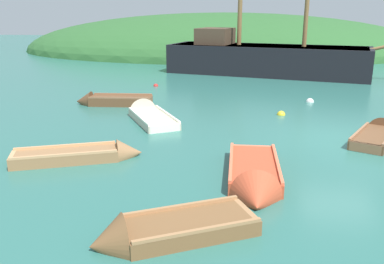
% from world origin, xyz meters
% --- Properties ---
extents(ground_plane, '(120.00, 120.00, 0.00)m').
position_xyz_m(ground_plane, '(0.00, 0.00, 0.00)').
color(ground_plane, '#2D6B60').
extents(shore_hill, '(43.89, 26.94, 8.13)m').
position_xyz_m(shore_hill, '(-5.48, 32.70, 0.00)').
color(shore_hill, '#2D602D').
rests_on(shore_hill, ground).
extents(sailing_ship, '(16.01, 7.18, 10.85)m').
position_xyz_m(sailing_ship, '(-1.90, 15.12, 0.74)').
color(sailing_ship, black).
rests_on(sailing_ship, ground).
extents(rowboat_far, '(3.35, 2.40, 1.07)m').
position_xyz_m(rowboat_far, '(-4.91, -6.85, 0.10)').
color(rowboat_far, brown).
rests_on(rowboat_far, ground).
extents(rowboat_outer_left, '(2.83, 3.85, 1.17)m').
position_xyz_m(rowboat_outer_left, '(-7.19, 2.18, 0.08)').
color(rowboat_outer_left, beige).
rests_on(rowboat_outer_left, ground).
extents(rowboat_outer_right, '(3.55, 1.14, 0.95)m').
position_xyz_m(rowboat_outer_right, '(-9.47, 4.43, 0.14)').
color(rowboat_outer_right, brown).
rests_on(rowboat_outer_right, ground).
extents(rowboat_portside, '(3.77, 2.13, 0.88)m').
position_xyz_m(rowboat_portside, '(-7.96, -2.84, 0.10)').
color(rowboat_portside, '#9E7047').
rests_on(rowboat_portside, ground).
extents(rowboat_center, '(1.30, 3.70, 1.22)m').
position_xyz_m(rowboat_center, '(-3.09, -4.05, 0.11)').
color(rowboat_center, '#C64C2D').
rests_on(rowboat_center, ground).
extents(rowboat_near_dock, '(2.39, 3.27, 0.99)m').
position_xyz_m(rowboat_near_dock, '(1.17, 0.31, 0.10)').
color(rowboat_near_dock, brown).
rests_on(rowboat_near_dock, ground).
extents(buoy_white, '(0.37, 0.37, 0.37)m').
position_xyz_m(buoy_white, '(-0.17, 6.12, 0.00)').
color(buoy_white, white).
rests_on(buoy_white, ground).
extents(buoy_yellow, '(0.35, 0.35, 0.35)m').
position_xyz_m(buoy_yellow, '(-1.77, 3.37, 0.00)').
color(buoy_yellow, yellow).
rests_on(buoy_yellow, ground).
extents(buoy_red, '(0.29, 0.29, 0.29)m').
position_xyz_m(buoy_red, '(-8.38, 9.57, 0.00)').
color(buoy_red, red).
rests_on(buoy_red, ground).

